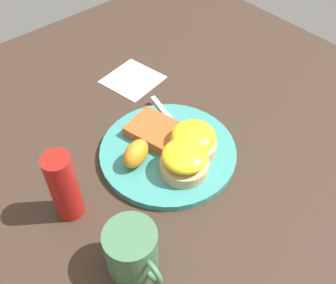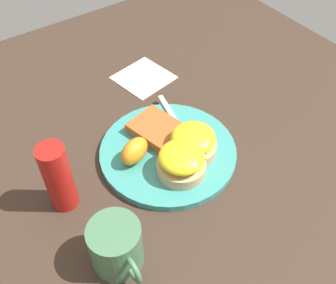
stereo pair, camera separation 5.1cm
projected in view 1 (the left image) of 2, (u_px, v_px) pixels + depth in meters
name	position (u px, v px, depth m)	size (l,w,h in m)	color
ground_plane	(168.00, 154.00, 0.73)	(1.10, 1.10, 0.00)	#38281E
plate	(168.00, 152.00, 0.72)	(0.25, 0.25, 0.01)	teal
sandwich_benedict_left	(185.00, 160.00, 0.67)	(0.09, 0.09, 0.05)	tan
sandwich_benedict_right	(193.00, 140.00, 0.70)	(0.09, 0.09, 0.05)	tan
hashbrown_patty	(157.00, 131.00, 0.73)	(0.10, 0.08, 0.02)	#AF5425
orange_wedge	(136.00, 154.00, 0.68)	(0.06, 0.04, 0.04)	orange
fork	(179.00, 130.00, 0.75)	(0.19, 0.06, 0.00)	silver
cup	(132.00, 251.00, 0.55)	(0.10, 0.08, 0.08)	#42704C
napkin	(133.00, 79.00, 0.88)	(0.11, 0.11, 0.00)	white
condiment_bottle	(64.00, 187.00, 0.60)	(0.04, 0.04, 0.13)	#B21914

